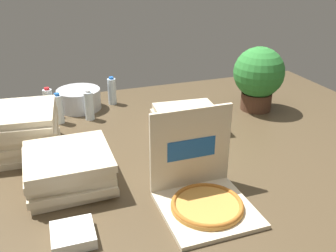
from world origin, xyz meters
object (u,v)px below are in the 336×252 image
at_px(pizza_stack_left_near, 69,168).
at_px(potted_plant, 259,76).
at_px(open_pizza_box, 202,190).
at_px(pizza_stack_left_far, 21,131).
at_px(pizza_stack_right_mid, 188,119).
at_px(ice_bucket, 79,99).
at_px(napkin_pile, 73,235).
at_px(water_bottle_0, 112,91).
at_px(water_bottle_2, 89,106).
at_px(water_bottle_3, 49,103).
at_px(water_bottle_1, 58,109).

distance_m(pizza_stack_left_near, potted_plant, 1.49).
relative_size(open_pizza_box, pizza_stack_left_near, 0.96).
distance_m(pizza_stack_left_far, pizza_stack_left_near, 0.49).
relative_size(open_pizza_box, pizza_stack_right_mid, 0.96).
bearing_deg(pizza_stack_left_near, potted_plant, 22.02).
height_order(ice_bucket, napkin_pile, ice_bucket).
relative_size(water_bottle_0, water_bottle_2, 1.00).
distance_m(pizza_stack_left_near, napkin_pile, 0.41).
bearing_deg(pizza_stack_left_far, water_bottle_2, 37.80).
height_order(water_bottle_3, potted_plant, potted_plant).
relative_size(water_bottle_1, water_bottle_2, 1.00).
relative_size(pizza_stack_left_near, napkin_pile, 2.57).
xyz_separation_m(pizza_stack_left_far, ice_bucket, (0.39, 0.55, -0.05)).
relative_size(pizza_stack_right_mid, water_bottle_1, 2.08).
height_order(pizza_stack_left_far, ice_bucket, pizza_stack_left_far).
relative_size(water_bottle_3, napkin_pile, 1.24).
bearing_deg(potted_plant, water_bottle_3, 165.63).
bearing_deg(ice_bucket, water_bottle_1, -126.86).
bearing_deg(napkin_pile, pizza_stack_right_mid, 45.33).
height_order(potted_plant, napkin_pile, potted_plant).
bearing_deg(ice_bucket, pizza_stack_right_mid, -41.49).
bearing_deg(ice_bucket, potted_plant, -19.95).
relative_size(pizza_stack_right_mid, water_bottle_0, 2.08).
bearing_deg(napkin_pile, pizza_stack_left_near, 84.78).
bearing_deg(pizza_stack_right_mid, water_bottle_3, 150.27).
xyz_separation_m(open_pizza_box, napkin_pile, (-0.57, -0.04, -0.05)).
distance_m(pizza_stack_right_mid, water_bottle_0, 0.68).
xyz_separation_m(water_bottle_0, water_bottle_3, (-0.46, -0.09, 0.00)).
relative_size(ice_bucket, water_bottle_1, 1.48).
height_order(pizza_stack_left_near, water_bottle_3, water_bottle_3).
relative_size(pizza_stack_right_mid, ice_bucket, 1.40).
bearing_deg(water_bottle_2, napkin_pile, -102.19).
height_order(water_bottle_1, potted_plant, potted_plant).
distance_m(water_bottle_1, water_bottle_3, 0.15).
bearing_deg(pizza_stack_left_near, water_bottle_3, 92.21).
xyz_separation_m(pizza_stack_left_near, napkin_pile, (-0.04, -0.40, -0.07)).
distance_m(pizza_stack_left_near, water_bottle_1, 0.78).
xyz_separation_m(ice_bucket, water_bottle_1, (-0.16, -0.21, 0.03)).
distance_m(pizza_stack_left_far, water_bottle_1, 0.41).
bearing_deg(pizza_stack_left_near, water_bottle_2, 74.30).
bearing_deg(napkin_pile, water_bottle_3, 89.94).
distance_m(water_bottle_2, potted_plant, 1.19).
bearing_deg(open_pizza_box, water_bottle_1, 114.44).
xyz_separation_m(water_bottle_1, water_bottle_2, (0.20, -0.01, 0.00)).
distance_m(water_bottle_0, potted_plant, 1.07).
bearing_deg(napkin_pile, open_pizza_box, 4.05).
xyz_separation_m(open_pizza_box, potted_plant, (0.84, 0.92, 0.17)).
xyz_separation_m(ice_bucket, potted_plant, (1.20, -0.44, 0.18)).
distance_m(ice_bucket, potted_plant, 1.29).
bearing_deg(water_bottle_1, water_bottle_3, 111.13).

